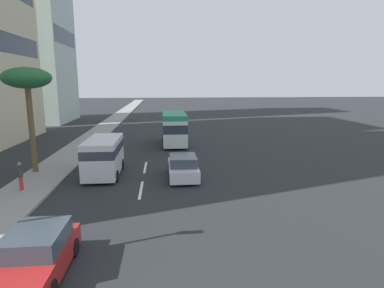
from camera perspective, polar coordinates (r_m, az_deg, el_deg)
ground_plane at (r=35.63m, az=-7.38°, el=0.76°), size 198.00×198.00×0.00m
sidewalk_right at (r=36.45m, az=-17.76°, el=0.68°), size 162.00×3.02×0.15m
lane_stripe_mid at (r=19.26m, az=-9.05°, el=-8.04°), size 3.20×0.16×0.01m
lane_stripe_far at (r=24.14m, az=-8.30°, el=-4.12°), size 3.20×0.16×0.01m
car_lead at (r=12.04m, az=-25.94°, el=-17.35°), size 4.03×1.92×1.54m
van_second at (r=22.41m, az=-15.41°, el=-1.80°), size 4.99×2.21×2.51m
minibus_third at (r=32.35m, az=-3.19°, el=2.96°), size 6.43×2.42×3.21m
car_fourth at (r=21.14m, az=-1.62°, el=-4.14°), size 4.16×1.92×1.53m
pedestrian_mid_block at (r=20.69m, az=-28.20°, el=-4.87°), size 0.39×0.36×1.64m
palm_tree at (r=24.03m, az=-27.25°, el=9.94°), size 3.11×3.11×7.05m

